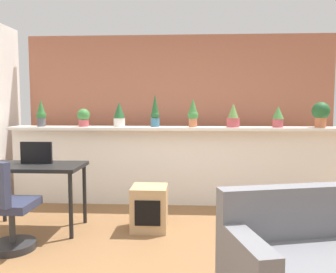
{
  "coord_description": "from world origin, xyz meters",
  "views": [
    {
      "loc": [
        0.14,
        -2.95,
        1.42
      ],
      "look_at": [
        -0.08,
        1.06,
        1.06
      ],
      "focal_mm": 37.43,
      "sensor_mm": 36.0,
      "label": 1
    }
  ],
  "objects_px": {
    "potted_plant_2": "(119,114)",
    "office_chair": "(6,213)",
    "potted_plant_1": "(84,117)",
    "potted_plant_6": "(278,116)",
    "side_cube_shelf": "(149,208)",
    "desk": "(34,172)",
    "couch": "(333,263)",
    "potted_plant_7": "(321,113)",
    "potted_plant_5": "(233,116)",
    "potted_plant_0": "(41,114)",
    "potted_plant_3": "(155,112)",
    "potted_plant_4": "(193,113)",
    "tv_monitor": "(36,153)"
  },
  "relations": [
    {
      "from": "office_chair",
      "to": "potted_plant_7",
      "type": "bearing_deg",
      "value": 25.42
    },
    {
      "from": "potted_plant_6",
      "to": "potted_plant_3",
      "type": "bearing_deg",
      "value": 178.41
    },
    {
      "from": "potted_plant_3",
      "to": "office_chair",
      "type": "xyz_separation_m",
      "value": [
        -1.28,
        -1.73,
        -0.93
      ]
    },
    {
      "from": "desk",
      "to": "couch",
      "type": "xyz_separation_m",
      "value": [
        2.79,
        -1.32,
        -0.38
      ]
    },
    {
      "from": "potted_plant_0",
      "to": "couch",
      "type": "xyz_separation_m",
      "value": [
        3.14,
        -2.38,
        -1.01
      ]
    },
    {
      "from": "office_chair",
      "to": "couch",
      "type": "relative_size",
      "value": 0.54
    },
    {
      "from": "desk",
      "to": "potted_plant_2",
      "type": "bearing_deg",
      "value": 55.06
    },
    {
      "from": "potted_plant_5",
      "to": "tv_monitor",
      "type": "height_order",
      "value": "potted_plant_5"
    },
    {
      "from": "potted_plant_7",
      "to": "potted_plant_5",
      "type": "bearing_deg",
      "value": -179.69
    },
    {
      "from": "potted_plant_2",
      "to": "potted_plant_7",
      "type": "xyz_separation_m",
      "value": [
        2.78,
        -0.02,
        0.02
      ]
    },
    {
      "from": "potted_plant_0",
      "to": "potted_plant_3",
      "type": "xyz_separation_m",
      "value": [
        1.62,
        0.04,
        0.02
      ]
    },
    {
      "from": "desk",
      "to": "potted_plant_4",
      "type": "bearing_deg",
      "value": 30.6
    },
    {
      "from": "potted_plant_3",
      "to": "potted_plant_4",
      "type": "distance_m",
      "value": 0.53
    },
    {
      "from": "potted_plant_7",
      "to": "office_chair",
      "type": "relative_size",
      "value": 0.38
    },
    {
      "from": "potted_plant_7",
      "to": "desk",
      "type": "xyz_separation_m",
      "value": [
        -3.55,
        -1.07,
        -0.65
      ]
    },
    {
      "from": "potted_plant_6",
      "to": "side_cube_shelf",
      "type": "height_order",
      "value": "potted_plant_6"
    },
    {
      "from": "potted_plant_4",
      "to": "potted_plant_6",
      "type": "bearing_deg",
      "value": -0.44
    },
    {
      "from": "potted_plant_3",
      "to": "potted_plant_5",
      "type": "relative_size",
      "value": 1.39
    },
    {
      "from": "desk",
      "to": "tv_monitor",
      "type": "relative_size",
      "value": 3.04
    },
    {
      "from": "potted_plant_2",
      "to": "side_cube_shelf",
      "type": "relative_size",
      "value": 0.7
    },
    {
      "from": "couch",
      "to": "potted_plant_1",
      "type": "bearing_deg",
      "value": 136.37
    },
    {
      "from": "potted_plant_6",
      "to": "tv_monitor",
      "type": "height_order",
      "value": "potted_plant_6"
    },
    {
      "from": "potted_plant_5",
      "to": "couch",
      "type": "relative_size",
      "value": 0.2
    },
    {
      "from": "desk",
      "to": "potted_plant_5",
      "type": "bearing_deg",
      "value": 24.29
    },
    {
      "from": "potted_plant_1",
      "to": "potted_plant_3",
      "type": "height_order",
      "value": "potted_plant_3"
    },
    {
      "from": "desk",
      "to": "office_chair",
      "type": "relative_size",
      "value": 1.21
    },
    {
      "from": "potted_plant_5",
      "to": "potted_plant_7",
      "type": "relative_size",
      "value": 0.96
    },
    {
      "from": "potted_plant_2",
      "to": "couch",
      "type": "height_order",
      "value": "potted_plant_2"
    },
    {
      "from": "office_chair",
      "to": "desk",
      "type": "bearing_deg",
      "value": 89.44
    },
    {
      "from": "potted_plant_1",
      "to": "potted_plant_7",
      "type": "relative_size",
      "value": 0.73
    },
    {
      "from": "potted_plant_3",
      "to": "desk",
      "type": "bearing_deg",
      "value": -139.03
    },
    {
      "from": "potted_plant_1",
      "to": "side_cube_shelf",
      "type": "distance_m",
      "value": 1.78
    },
    {
      "from": "potted_plant_2",
      "to": "office_chair",
      "type": "xyz_separation_m",
      "value": [
        -0.77,
        -1.71,
        -0.9
      ]
    },
    {
      "from": "potted_plant_5",
      "to": "desk",
      "type": "bearing_deg",
      "value": -155.71
    },
    {
      "from": "potted_plant_2",
      "to": "tv_monitor",
      "type": "distance_m",
      "value": 1.34
    },
    {
      "from": "potted_plant_1",
      "to": "potted_plant_5",
      "type": "bearing_deg",
      "value": -0.89
    },
    {
      "from": "potted_plant_3",
      "to": "potted_plant_1",
      "type": "bearing_deg",
      "value": -179.53
    },
    {
      "from": "potted_plant_0",
      "to": "desk",
      "type": "height_order",
      "value": "potted_plant_0"
    },
    {
      "from": "potted_plant_1",
      "to": "couch",
      "type": "relative_size",
      "value": 0.15
    },
    {
      "from": "potted_plant_1",
      "to": "potted_plant_5",
      "type": "distance_m",
      "value": 2.11
    },
    {
      "from": "potted_plant_0",
      "to": "potted_plant_3",
      "type": "distance_m",
      "value": 1.63
    },
    {
      "from": "potted_plant_1",
      "to": "potted_plant_2",
      "type": "bearing_deg",
      "value": -0.22
    },
    {
      "from": "couch",
      "to": "potted_plant_6",
      "type": "bearing_deg",
      "value": 85.57
    },
    {
      "from": "desk",
      "to": "potted_plant_6",
      "type": "bearing_deg",
      "value": 19.63
    },
    {
      "from": "potted_plant_4",
      "to": "couch",
      "type": "relative_size",
      "value": 0.24
    },
    {
      "from": "potted_plant_0",
      "to": "potted_plant_2",
      "type": "distance_m",
      "value": 1.12
    },
    {
      "from": "tv_monitor",
      "to": "office_chair",
      "type": "xyz_separation_m",
      "value": [
        -0.01,
        -0.7,
        -0.49
      ]
    },
    {
      "from": "potted_plant_6",
      "to": "side_cube_shelf",
      "type": "relative_size",
      "value": 0.58
    },
    {
      "from": "couch",
      "to": "potted_plant_7",
      "type": "bearing_deg",
      "value": 72.35
    },
    {
      "from": "potted_plant_3",
      "to": "tv_monitor",
      "type": "bearing_deg",
      "value": -141.16
    }
  ]
}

